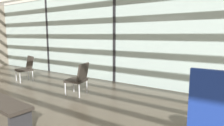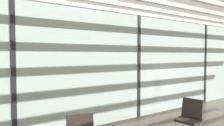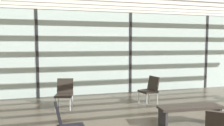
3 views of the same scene
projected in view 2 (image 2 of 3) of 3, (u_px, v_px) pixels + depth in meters
name	position (u px, v px, depth m)	size (l,w,h in m)	color
glass_curtain_wall	(138.00, 66.00, 6.19)	(14.00, 0.08, 3.13)	#A3B7B2
window_mullion_0	(13.00, 71.00, 4.29)	(0.10, 0.12, 3.13)	black
window_mullion_1	(138.00, 66.00, 6.19)	(0.10, 0.12, 3.13)	black
window_mullion_2	(204.00, 64.00, 8.08)	(0.10, 0.12, 3.13)	black
parked_airplane	(49.00, 50.00, 9.99)	(11.60, 4.33, 4.33)	silver
lounge_chair_2	(190.00, 115.00, 4.70)	(0.62, 0.59, 0.87)	#28231E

